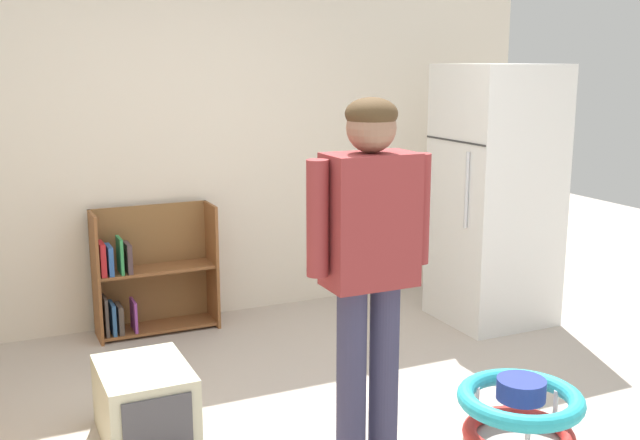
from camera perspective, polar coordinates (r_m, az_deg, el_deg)
The scene contains 6 objects.
back_wall at distance 5.35m, azimuth -9.08°, elevation 6.89°, with size 5.20×0.06×2.70m, color silver.
refrigerator at distance 5.38m, azimuth 13.01°, elevation 1.82°, with size 0.73×0.68×1.78m.
bookshelf at distance 5.25m, azimuth -12.87°, elevation -4.19°, with size 0.80×0.28×0.85m.
standing_person at distance 3.20m, azimuth 3.73°, elevation -2.66°, with size 0.57×0.22×1.66m.
baby_walker at distance 3.88m, azimuth 14.75°, elevation -13.67°, with size 0.60×0.60×0.32m.
pet_carrier at distance 3.89m, azimuth -12.97°, elevation -13.17°, with size 0.42×0.55×0.36m.
Camera 1 is at (-1.45, -2.80, 1.81)m, focal length 42.68 mm.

